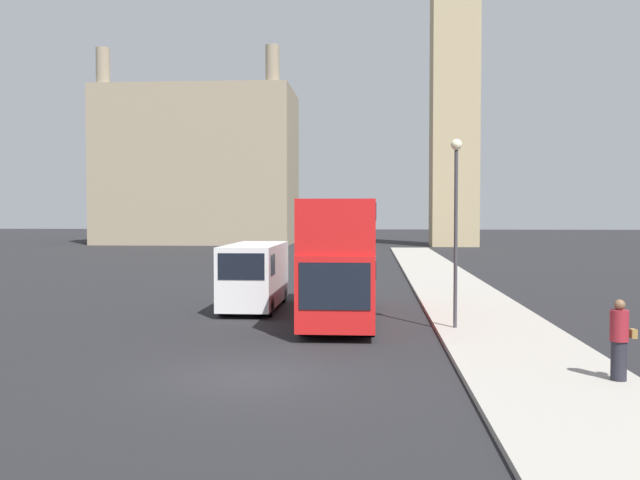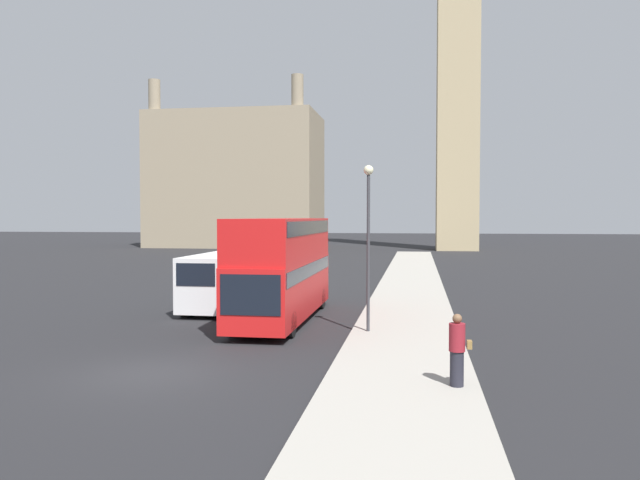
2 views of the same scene
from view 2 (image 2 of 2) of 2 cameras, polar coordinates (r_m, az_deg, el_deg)
ground_plane at (r=18.46m, az=-15.37°, el=-11.66°), size 300.00×300.00×0.00m
sidewalk_strip at (r=16.90m, az=7.37°, el=-12.64°), size 3.99×120.00×0.15m
building_block_distant at (r=92.78m, az=-7.60°, el=5.40°), size 23.96×13.61×23.52m
red_double_decker_bus at (r=26.25m, az=-3.43°, el=-2.19°), size 2.44×10.33×4.31m
white_van at (r=29.54m, az=-9.33°, el=-3.66°), size 2.04×6.10×2.62m
pedestrian at (r=16.13m, az=12.44°, el=-9.81°), size 0.56×0.40×1.81m
street_lamp at (r=22.96m, az=4.45°, el=1.51°), size 0.36×0.36×6.12m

